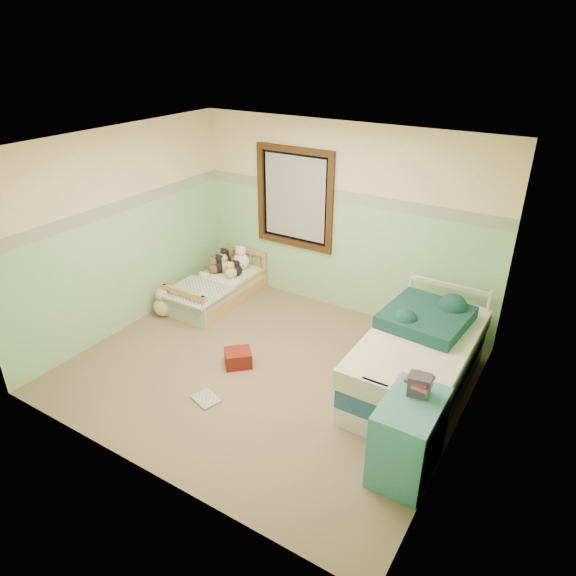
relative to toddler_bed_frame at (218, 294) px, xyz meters
The scene contains 31 objects.
floor 1.86m from the toddler_bed_frame, 34.48° to the right, with size 4.20×3.60×0.02m, color #705F4F.
ceiling 3.05m from the toddler_bed_frame, 34.48° to the right, with size 4.20×3.60×0.02m, color white.
wall_back 2.06m from the toddler_bed_frame, 26.13° to the left, with size 4.20×0.04×2.50m, color beige.
wall_front 3.44m from the toddler_bed_frame, 61.79° to the right, with size 4.20×0.04×2.50m, color beige.
wall_left 1.66m from the toddler_bed_frame, 118.54° to the right, with size 0.04×3.60×2.50m, color beige.
wall_right 3.95m from the toddler_bed_frame, 16.14° to the right, with size 0.04×3.60×2.50m, color beige.
wainscot_mint 1.82m from the toddler_bed_frame, 25.68° to the left, with size 4.20×0.01×1.50m, color #8DBC8C.
border_strip 2.25m from the toddler_bed_frame, 25.68° to the left, with size 4.20×0.01×0.15m, color #577C61.
window_frame 1.74m from the toddler_bed_frame, 40.58° to the left, with size 1.16×0.06×1.36m, color #3A200F.
window_blinds 1.75m from the toddler_bed_frame, 40.98° to the left, with size 0.92×0.01×1.12m, color #BBBBB9.
toddler_bed_frame is the anchor object (origin of this frame).
toddler_mattress 0.15m from the toddler_bed_frame, ahead, with size 0.66×1.38×0.12m, color white.
patchwork_quilt 0.50m from the toddler_bed_frame, 90.00° to the right, with size 0.78×0.72×0.03m, color #5F8AAE.
plush_bed_brown 0.60m from the toddler_bed_frame, 106.70° to the left, with size 0.18×0.18×0.18m, color brown.
plush_bed_white 0.60m from the toddler_bed_frame, 84.29° to the left, with size 0.24×0.24×0.24m, color white.
plush_bed_tan 0.43m from the toddler_bed_frame, 109.65° to the left, with size 0.19×0.19×0.19m, color beige.
plush_bed_dark 0.43m from the toddler_bed_frame, 65.10° to the left, with size 0.16×0.16×0.16m, color black.
plush_floor_cream 0.24m from the toddler_bed_frame, behind, with size 0.26×0.26×0.26m, color silver.
plush_floor_tan 0.82m from the toddler_bed_frame, 115.26° to the right, with size 0.26×0.26×0.26m, color beige.
twin_bed_frame 3.12m from the toddler_bed_frame, ahead, with size 0.96×1.93×0.22m, color silver.
twin_boxspring 3.13m from the toddler_bed_frame, ahead, with size 0.96×1.93×0.22m, color navy.
twin_mattress 3.15m from the toddler_bed_frame, ahead, with size 1.00×1.97×0.22m, color silver.
teal_blanket 3.10m from the toddler_bed_frame, ahead, with size 0.82×0.87×0.14m, color #0F2E33.
dresser 3.78m from the toddler_bed_frame, 25.94° to the right, with size 0.46×0.74×0.74m, color teal.
book_stack 3.78m from the toddler_bed_frame, 24.10° to the right, with size 0.18×0.14×0.18m, color brown.
red_pillow 1.66m from the toddler_bed_frame, 43.53° to the right, with size 0.30×0.26×0.19m, color #A01008.
floor_book 2.24m from the toddler_bed_frame, 54.75° to the right, with size 0.28×0.22×0.03m, color #EEBD49.
extra_plush_0 0.39m from the toddler_bed_frame, 139.90° to the left, with size 0.16×0.16×0.16m, color brown.
extra_plush_1 0.36m from the toddler_bed_frame, 56.61° to the left, with size 0.17×0.17×0.17m, color beige.
extra_plush_2 0.55m from the toddler_bed_frame, 113.39° to the left, with size 0.21×0.21×0.21m, color black.
extra_plush_3 0.41m from the toddler_bed_frame, 120.28° to the left, with size 0.19×0.19×0.19m, color black.
Camera 1 is at (2.74, -3.96, 3.46)m, focal length 32.05 mm.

